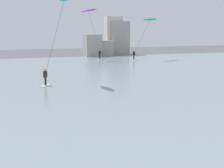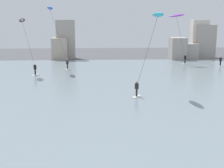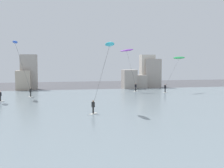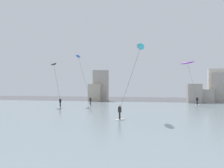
{
  "view_description": "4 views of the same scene",
  "coord_description": "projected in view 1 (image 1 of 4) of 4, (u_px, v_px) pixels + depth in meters",
  "views": [
    {
      "loc": [
        -1.92,
        -2.58,
        5.86
      ],
      "look_at": [
        2.62,
        11.87,
        3.09
      ],
      "focal_mm": 51.36,
      "sensor_mm": 36.0,
      "label": 1
    },
    {
      "loc": [
        -3.23,
        -2.81,
        8.34
      ],
      "look_at": [
        -2.4,
        12.26,
        5.04
      ],
      "focal_mm": 49.98,
      "sensor_mm": 36.0,
      "label": 2
    },
    {
      "loc": [
        -3.29,
        -5.51,
        6.65
      ],
      "look_at": [
        0.66,
        14.68,
        4.87
      ],
      "focal_mm": 46.42,
      "sensor_mm": 36.0,
      "label": 3
    },
    {
      "loc": [
        5.52,
        1.92,
        4.04
      ],
      "look_at": [
        2.69,
        15.99,
        4.09
      ],
      "focal_mm": 38.32,
      "sensor_mm": 36.0,
      "label": 4
    }
  ],
  "objects": [
    {
      "name": "kitesurfer_purple",
      "position": [
        90.0,
        16.0,
        54.05
      ],
      "size": [
        3.87,
        2.07,
        8.71
      ],
      "color": "silver",
      "rests_on": "water_bay"
    },
    {
      "name": "far_shore_buildings",
      "position": [
        70.0,
        40.0,
        61.25
      ],
      "size": [
        32.24,
        5.23,
        7.66
      ],
      "color": "#B7A893",
      "rests_on": "ground"
    },
    {
      "name": "water_bay",
      "position": [
        33.0,
        83.0,
        32.7
      ],
      "size": [
        84.0,
        52.0,
        0.1
      ],
      "primitive_type": "cube",
      "color": "gray",
      "rests_on": "ground"
    },
    {
      "name": "kitesurfer_cyan",
      "position": [
        62.0,
        8.0,
        31.28
      ],
      "size": [
        3.46,
        3.34,
        8.76
      ],
      "color": "silver",
      "rests_on": "water_bay"
    },
    {
      "name": "kitesurfer_green",
      "position": [
        148.0,
        23.0,
        54.18
      ],
      "size": [
        5.41,
        2.54,
        7.18
      ],
      "color": "silver",
      "rests_on": "water_bay"
    }
  ]
}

